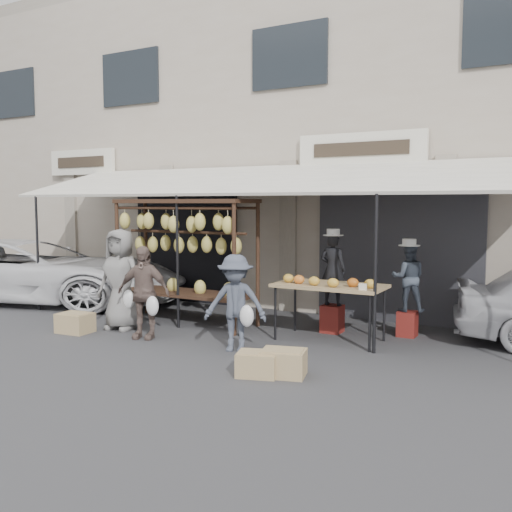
{
  "coord_description": "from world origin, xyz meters",
  "views": [
    {
      "loc": [
        4.91,
        -6.76,
        2.17
      ],
      "look_at": [
        0.41,
        1.4,
        1.3
      ],
      "focal_mm": 40.0,
      "sensor_mm": 36.0,
      "label": 1
    }
  ],
  "objects_px": {
    "customer_right": "(235,303)",
    "crate_near_b": "(284,363)",
    "crate_near_a": "(257,364)",
    "banana_rack": "(184,237)",
    "van": "(24,255)",
    "crate_far": "(75,323)",
    "produce_table": "(329,286)",
    "customer_mid": "(143,292)",
    "vendor_left": "(333,269)",
    "customer_left": "(120,279)",
    "vendor_right": "(408,278)"
  },
  "relations": [
    {
      "from": "customer_right",
      "to": "crate_near_b",
      "type": "distance_m",
      "value": 1.49
    },
    {
      "from": "customer_right",
      "to": "crate_near_a",
      "type": "height_order",
      "value": "customer_right"
    },
    {
      "from": "banana_rack",
      "to": "van",
      "type": "distance_m",
      "value": 4.54
    },
    {
      "from": "customer_right",
      "to": "crate_far",
      "type": "xyz_separation_m",
      "value": [
        -2.97,
        -0.28,
        -0.55
      ]
    },
    {
      "from": "produce_table",
      "to": "customer_mid",
      "type": "height_order",
      "value": "customer_mid"
    },
    {
      "from": "produce_table",
      "to": "customer_right",
      "type": "height_order",
      "value": "customer_right"
    },
    {
      "from": "produce_table",
      "to": "customer_mid",
      "type": "distance_m",
      "value": 2.95
    },
    {
      "from": "vendor_left",
      "to": "customer_right",
      "type": "bearing_deg",
      "value": 66.9
    },
    {
      "from": "crate_near_a",
      "to": "van",
      "type": "xyz_separation_m",
      "value": [
        -7.13,
        2.3,
        0.87
      ]
    },
    {
      "from": "produce_table",
      "to": "customer_mid",
      "type": "relative_size",
      "value": 1.14
    },
    {
      "from": "customer_mid",
      "to": "banana_rack",
      "type": "bearing_deg",
      "value": 78.61
    },
    {
      "from": "banana_rack",
      "to": "customer_left",
      "type": "height_order",
      "value": "banana_rack"
    },
    {
      "from": "crate_near_a",
      "to": "crate_far",
      "type": "distance_m",
      "value": 3.89
    },
    {
      "from": "vendor_right",
      "to": "customer_right",
      "type": "relative_size",
      "value": 0.78
    },
    {
      "from": "crate_far",
      "to": "vendor_right",
      "type": "bearing_deg",
      "value": 26.04
    },
    {
      "from": "vendor_right",
      "to": "customer_mid",
      "type": "height_order",
      "value": "vendor_right"
    },
    {
      "from": "crate_near_b",
      "to": "crate_far",
      "type": "bearing_deg",
      "value": 173.49
    },
    {
      "from": "crate_near_a",
      "to": "van",
      "type": "relative_size",
      "value": 0.1
    },
    {
      "from": "banana_rack",
      "to": "crate_near_b",
      "type": "bearing_deg",
      "value": -33.39
    },
    {
      "from": "van",
      "to": "customer_right",
      "type": "bearing_deg",
      "value": -118.12
    },
    {
      "from": "vendor_right",
      "to": "banana_rack",
      "type": "bearing_deg",
      "value": -2.2
    },
    {
      "from": "banana_rack",
      "to": "customer_mid",
      "type": "xyz_separation_m",
      "value": [
        0.07,
        -1.2,
        -0.83
      ]
    },
    {
      "from": "customer_mid",
      "to": "crate_far",
      "type": "distance_m",
      "value": 1.42
    },
    {
      "from": "vendor_right",
      "to": "van",
      "type": "relative_size",
      "value": 0.23
    },
    {
      "from": "vendor_right",
      "to": "customer_mid",
      "type": "relative_size",
      "value": 0.74
    },
    {
      "from": "banana_rack",
      "to": "van",
      "type": "height_order",
      "value": "banana_rack"
    },
    {
      "from": "banana_rack",
      "to": "customer_mid",
      "type": "relative_size",
      "value": 1.74
    },
    {
      "from": "vendor_right",
      "to": "crate_far",
      "type": "height_order",
      "value": "vendor_right"
    },
    {
      "from": "customer_left",
      "to": "van",
      "type": "xyz_separation_m",
      "value": [
        -3.8,
        1.1,
        0.16
      ]
    },
    {
      "from": "crate_near_b",
      "to": "produce_table",
      "type": "bearing_deg",
      "value": 95.17
    },
    {
      "from": "crate_near_b",
      "to": "crate_far",
      "type": "distance_m",
      "value": 4.15
    },
    {
      "from": "vendor_left",
      "to": "customer_right",
      "type": "relative_size",
      "value": 0.85
    },
    {
      "from": "customer_mid",
      "to": "produce_table",
      "type": "bearing_deg",
      "value": 10.3
    },
    {
      "from": "crate_near_b",
      "to": "van",
      "type": "height_order",
      "value": "van"
    },
    {
      "from": "customer_left",
      "to": "customer_right",
      "type": "relative_size",
      "value": 1.21
    },
    {
      "from": "vendor_left",
      "to": "crate_far",
      "type": "relative_size",
      "value": 2.21
    },
    {
      "from": "customer_mid",
      "to": "customer_right",
      "type": "xyz_separation_m",
      "value": [
        1.7,
        0.03,
        -0.03
      ]
    },
    {
      "from": "customer_right",
      "to": "van",
      "type": "height_order",
      "value": "van"
    },
    {
      "from": "produce_table",
      "to": "vendor_left",
      "type": "bearing_deg",
      "value": 105.98
    },
    {
      "from": "banana_rack",
      "to": "customer_left",
      "type": "distance_m",
      "value": 1.33
    },
    {
      "from": "vendor_right",
      "to": "customer_left",
      "type": "height_order",
      "value": "customer_left"
    },
    {
      "from": "customer_left",
      "to": "crate_far",
      "type": "xyz_separation_m",
      "value": [
        -0.5,
        -0.57,
        -0.7
      ]
    },
    {
      "from": "produce_table",
      "to": "customer_mid",
      "type": "xyz_separation_m",
      "value": [
        -2.68,
        -1.24,
        -0.12
      ]
    },
    {
      "from": "customer_left",
      "to": "customer_right",
      "type": "distance_m",
      "value": 2.49
    },
    {
      "from": "vendor_right",
      "to": "customer_mid",
      "type": "distance_m",
      "value": 4.28
    },
    {
      "from": "vendor_right",
      "to": "van",
      "type": "xyz_separation_m",
      "value": [
        -8.25,
        -0.75,
        0.06
      ]
    },
    {
      "from": "banana_rack",
      "to": "crate_far",
      "type": "xyz_separation_m",
      "value": [
        -1.2,
        -1.46,
        -1.41
      ]
    },
    {
      "from": "customer_mid",
      "to": "crate_far",
      "type": "height_order",
      "value": "customer_mid"
    },
    {
      "from": "customer_mid",
      "to": "customer_right",
      "type": "height_order",
      "value": "customer_mid"
    },
    {
      "from": "vendor_right",
      "to": "customer_right",
      "type": "height_order",
      "value": "vendor_right"
    }
  ]
}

